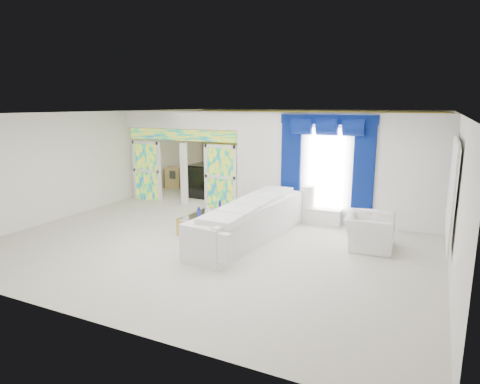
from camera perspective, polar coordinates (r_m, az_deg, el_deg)
The scene contains 22 objects.
floor at distance 11.62m, azimuth 1.23°, elevation -4.06°, with size 12.00×12.00×0.00m, color #B7AF9E.
dividing_wall at distance 11.57m, azimuth 13.10°, elevation 3.16°, with size 5.70×0.18×3.00m, color white.
dividing_header at distance 13.44m, azimuth -8.20°, elevation 9.79°, with size 4.30×0.18×0.55m, color white.
stained_panel_left at distance 14.44m, azimuth -12.72°, elevation 2.89°, with size 0.95×0.04×2.00m, color #994C3F.
stained_panel_right at distance 12.89m, azimuth -2.69°, elevation 2.09°, with size 0.95×0.04×2.00m, color #994C3F.
stained_transom at distance 13.47m, azimuth -8.14°, elevation 7.77°, with size 4.00×0.05×0.35m, color #994C3F.
window_pane at distance 11.54m, azimuth 11.77°, elevation 2.94°, with size 1.00×0.02×2.30m, color white.
blue_drape_left at distance 11.79m, azimuth 7.00°, elevation 3.05°, with size 0.55×0.10×2.80m, color #031248.
blue_drape_right at distance 11.32m, azimuth 16.63°, elevation 2.27°, with size 0.55×0.10×2.80m, color #031248.
blue_pelmet at distance 11.38m, azimuth 12.03°, elevation 9.75°, with size 2.60×0.12×0.25m, color #031248.
wall_mirror at distance 9.33m, azimuth 27.23°, elevation 0.37°, with size 0.04×2.70×1.90m, color white.
gold_curtains at distance 16.81m, azimuth 9.63°, elevation 5.98°, with size 9.70×0.12×2.90m, color gold.
white_sofa at distance 10.07m, azimuth 1.75°, elevation -4.17°, with size 0.93×4.34×0.83m, color silver.
coffee_table at distance 10.97m, azimuth -4.10°, elevation -3.90°, with size 0.65×1.96×0.44m, color gold.
console_table at distance 11.62m, azimuth 10.66°, elevation -3.19°, with size 1.28×0.41×0.43m, color white.
table_lamp at distance 11.57m, azimuth 9.32°, elevation -0.63°, with size 0.36×0.36×0.58m, color white.
armchair at distance 9.89m, azimuth 17.38°, elevation -5.20°, with size 1.19×1.04×0.77m, color silver.
grand_piano at distance 15.90m, azimuth -3.10°, elevation 2.17°, with size 1.52×1.99×1.01m, color black.
piano_bench at distance 14.61m, azimuth -6.09°, elevation -0.16°, with size 0.92×0.36×0.31m, color black.
tv_console at distance 16.40m, azimuth -9.07°, elevation 2.01°, with size 0.56×0.51×0.82m, color tan.
chandelier at distance 15.24m, azimuth -1.36°, elevation 9.88°, with size 0.60×0.60×0.60m, color gold.
decanters at distance 10.72m, azimuth -4.50°, elevation -2.57°, with size 0.13×1.18×0.22m.
Camera 1 is at (4.60, -10.18, 3.22)m, focal length 31.00 mm.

